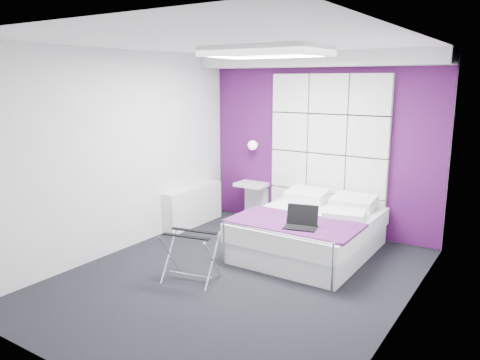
{
  "coord_description": "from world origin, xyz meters",
  "views": [
    {
      "loc": [
        2.78,
        -4.18,
        2.22
      ],
      "look_at": [
        -0.19,
        0.35,
        1.06
      ],
      "focal_mm": 35.0,
      "sensor_mm": 36.0,
      "label": 1
    }
  ],
  "objects_px": {
    "nightstand": "(252,184)",
    "radiator": "(193,206)",
    "wall_lamp": "(254,145)",
    "bed": "(310,232)",
    "luggage_rack": "(191,257)",
    "laptop": "(302,222)"
  },
  "relations": [
    {
      "from": "wall_lamp",
      "to": "radiator",
      "type": "relative_size",
      "value": 0.12
    },
    {
      "from": "laptop",
      "to": "radiator",
      "type": "bearing_deg",
      "value": 149.03
    },
    {
      "from": "radiator",
      "to": "laptop",
      "type": "distance_m",
      "value": 2.33
    },
    {
      "from": "laptop",
      "to": "wall_lamp",
      "type": "bearing_deg",
      "value": 123.61
    },
    {
      "from": "luggage_rack",
      "to": "laptop",
      "type": "relative_size",
      "value": 1.53
    },
    {
      "from": "wall_lamp",
      "to": "luggage_rack",
      "type": "bearing_deg",
      "value": -74.89
    },
    {
      "from": "wall_lamp",
      "to": "bed",
      "type": "bearing_deg",
      "value": -31.79
    },
    {
      "from": "luggage_rack",
      "to": "wall_lamp",
      "type": "bearing_deg",
      "value": 92.67
    },
    {
      "from": "wall_lamp",
      "to": "laptop",
      "type": "xyz_separation_m",
      "value": [
        1.57,
        -1.45,
        -0.63
      ]
    },
    {
      "from": "nightstand",
      "to": "bed",
      "type": "bearing_deg",
      "value": -30.45
    },
    {
      "from": "wall_lamp",
      "to": "radiator",
      "type": "bearing_deg",
      "value": -130.1
    },
    {
      "from": "radiator",
      "to": "luggage_rack",
      "type": "xyz_separation_m",
      "value": [
        1.29,
        -1.64,
        -0.02
      ]
    },
    {
      "from": "radiator",
      "to": "nightstand",
      "type": "bearing_deg",
      "value": 48.7
    },
    {
      "from": "bed",
      "to": "wall_lamp",
      "type": "bearing_deg",
      "value": 148.21
    },
    {
      "from": "radiator",
      "to": "luggage_rack",
      "type": "distance_m",
      "value": 2.09
    },
    {
      "from": "bed",
      "to": "luggage_rack",
      "type": "distance_m",
      "value": 1.71
    },
    {
      "from": "wall_lamp",
      "to": "nightstand",
      "type": "bearing_deg",
      "value": -100.67
    },
    {
      "from": "nightstand",
      "to": "luggage_rack",
      "type": "distance_m",
      "value": 2.47
    },
    {
      "from": "nightstand",
      "to": "radiator",
      "type": "bearing_deg",
      "value": -131.3
    },
    {
      "from": "nightstand",
      "to": "laptop",
      "type": "bearing_deg",
      "value": -41.95
    },
    {
      "from": "laptop",
      "to": "bed",
      "type": "bearing_deg",
      "value": 92.31
    },
    {
      "from": "bed",
      "to": "nightstand",
      "type": "bearing_deg",
      "value": 149.55
    }
  ]
}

